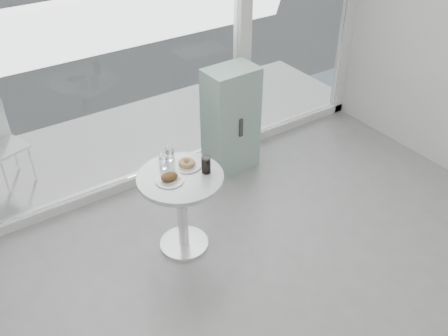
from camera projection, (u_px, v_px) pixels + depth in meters
storefront at (170, 13)px, 4.55m from camera, size 5.00×0.14×3.00m
main_table at (181, 197)px, 4.21m from camera, size 0.72×0.72×0.77m
patio_deck at (141, 135)px, 6.03m from camera, size 5.60×1.60×0.05m
mint_cabinet at (231, 120)px, 5.22m from camera, size 0.55×0.39×1.16m
plate_fritter at (170, 178)px, 4.02m from camera, size 0.24×0.24×0.07m
plate_donut at (187, 164)px, 4.19m from camera, size 0.24×0.24×0.06m
water_tumbler_a at (164, 162)px, 4.15m from camera, size 0.07×0.07×0.12m
water_tumbler_b at (170, 154)px, 4.25m from camera, size 0.07×0.07×0.12m
cola_glass at (206, 165)px, 4.09m from camera, size 0.08×0.08×0.15m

